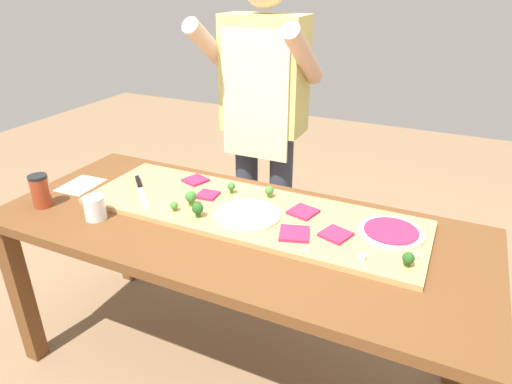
# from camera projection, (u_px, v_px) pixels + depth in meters

# --- Properties ---
(ground_plane) EXTENTS (8.00, 8.00, 0.00)m
(ground_plane) POSITION_uv_depth(u_px,v_px,m) (238.00, 366.00, 2.04)
(ground_plane) COLOR #896B4C
(prep_table) EXTENTS (1.88, 0.79, 0.75)m
(prep_table) POSITION_uv_depth(u_px,v_px,m) (235.00, 244.00, 1.76)
(prep_table) COLOR brown
(prep_table) RESTS_ON ground
(cutting_board) EXTENTS (1.37, 0.44, 0.02)m
(cutting_board) POSITION_uv_depth(u_px,v_px,m) (250.00, 212.00, 1.78)
(cutting_board) COLOR tan
(cutting_board) RESTS_ON prep_table
(chefs_knife) EXTENTS (0.24, 0.24, 0.02)m
(chefs_knife) POSITION_uv_depth(u_px,v_px,m) (140.00, 187.00, 1.95)
(chefs_knife) COLOR #B7BABF
(chefs_knife) RESTS_ON cutting_board
(pizza_whole_beet_magenta) EXTENTS (0.23, 0.23, 0.02)m
(pizza_whole_beet_magenta) POSITION_uv_depth(u_px,v_px,m) (391.00, 232.00, 1.60)
(pizza_whole_beet_magenta) COLOR beige
(pizza_whole_beet_magenta) RESTS_ON cutting_board
(pizza_whole_white_garlic) EXTENTS (0.26, 0.26, 0.02)m
(pizza_whole_white_garlic) POSITION_uv_depth(u_px,v_px,m) (248.00, 214.00, 1.72)
(pizza_whole_white_garlic) COLOR beige
(pizza_whole_white_garlic) RESTS_ON cutting_board
(pizza_slice_near_left) EXTENTS (0.09, 0.09, 0.01)m
(pizza_slice_near_left) POSITION_uv_depth(u_px,v_px,m) (208.00, 195.00, 1.88)
(pizza_slice_near_left) COLOR #9E234C
(pizza_slice_near_left) RESTS_ON cutting_board
(pizza_slice_far_right) EXTENTS (0.12, 0.12, 0.01)m
(pizza_slice_far_right) POSITION_uv_depth(u_px,v_px,m) (303.00, 212.00, 1.74)
(pizza_slice_far_right) COLOR #9E234C
(pizza_slice_far_right) RESTS_ON cutting_board
(pizza_slice_far_left) EXTENTS (0.13, 0.13, 0.01)m
(pizza_slice_far_left) POSITION_uv_depth(u_px,v_px,m) (294.00, 234.00, 1.60)
(pizza_slice_far_left) COLOR #9E234C
(pizza_slice_far_left) RESTS_ON cutting_board
(pizza_slice_near_right) EXTENTS (0.12, 0.12, 0.01)m
(pizza_slice_near_right) POSITION_uv_depth(u_px,v_px,m) (336.00, 235.00, 1.59)
(pizza_slice_near_right) COLOR #9E234C
(pizza_slice_near_right) RESTS_ON cutting_board
(pizza_slice_center) EXTENTS (0.12, 0.12, 0.01)m
(pizza_slice_center) POSITION_uv_depth(u_px,v_px,m) (196.00, 180.00, 2.01)
(pizza_slice_center) COLOR #9E234C
(pizza_slice_center) RESTS_ON cutting_board
(broccoli_floret_back_left) EXTENTS (0.03, 0.03, 0.05)m
(broccoli_floret_back_left) POSITION_uv_depth(u_px,v_px,m) (231.00, 187.00, 1.89)
(broccoli_floret_back_left) COLOR #3F7220
(broccoli_floret_back_left) RESTS_ON cutting_board
(broccoli_floret_back_right) EXTENTS (0.04, 0.04, 0.06)m
(broccoli_floret_back_right) POSITION_uv_depth(u_px,v_px,m) (198.00, 209.00, 1.70)
(broccoli_floret_back_right) COLOR #2C5915
(broccoli_floret_back_right) RESTS_ON cutting_board
(broccoli_floret_center_left) EXTENTS (0.05, 0.05, 0.06)m
(broccoli_floret_center_left) POSITION_uv_depth(u_px,v_px,m) (191.00, 197.00, 1.79)
(broccoli_floret_center_left) COLOR #3F7220
(broccoli_floret_center_left) RESTS_ON cutting_board
(broccoli_floret_center_right) EXTENTS (0.04, 0.04, 0.05)m
(broccoli_floret_center_right) POSITION_uv_depth(u_px,v_px,m) (408.00, 258.00, 1.41)
(broccoli_floret_center_right) COLOR #2C5915
(broccoli_floret_center_right) RESTS_ON cutting_board
(broccoli_floret_back_mid) EXTENTS (0.03, 0.03, 0.04)m
(broccoli_floret_back_mid) POSITION_uv_depth(u_px,v_px,m) (174.00, 206.00, 1.75)
(broccoli_floret_back_mid) COLOR #487A23
(broccoli_floret_back_mid) RESTS_ON cutting_board
(broccoli_floret_front_right) EXTENTS (0.04, 0.04, 0.05)m
(broccoli_floret_front_right) POSITION_uv_depth(u_px,v_px,m) (269.00, 191.00, 1.86)
(broccoli_floret_front_right) COLOR #487A23
(broccoli_floret_front_right) RESTS_ON cutting_board
(cheese_crumble_a) EXTENTS (0.02, 0.02, 0.01)m
(cheese_crumble_a) POSITION_uv_depth(u_px,v_px,m) (308.00, 249.00, 1.50)
(cheese_crumble_a) COLOR white
(cheese_crumble_a) RESTS_ON cutting_board
(cheese_crumble_b) EXTENTS (0.03, 0.03, 0.02)m
(cheese_crumble_b) POSITION_uv_depth(u_px,v_px,m) (363.00, 258.00, 1.45)
(cheese_crumble_b) COLOR white
(cheese_crumble_b) RESTS_ON cutting_board
(cheese_crumble_c) EXTENTS (0.02, 0.02, 0.01)m
(cheese_crumble_c) POSITION_uv_depth(u_px,v_px,m) (161.00, 210.00, 1.76)
(cheese_crumble_c) COLOR white
(cheese_crumble_c) RESTS_ON cutting_board
(cheese_crumble_d) EXTENTS (0.02, 0.02, 0.02)m
(cheese_crumble_d) POSITION_uv_depth(u_px,v_px,m) (415.00, 257.00, 1.46)
(cheese_crumble_d) COLOR silver
(cheese_crumble_d) RESTS_ON cutting_board
(cheese_crumble_e) EXTENTS (0.02, 0.02, 0.01)m
(cheese_crumble_e) POSITION_uv_depth(u_px,v_px,m) (237.00, 197.00, 1.86)
(cheese_crumble_e) COLOR silver
(cheese_crumble_e) RESTS_ON cutting_board
(flour_cup) EXTENTS (0.08, 0.08, 0.09)m
(flour_cup) POSITION_uv_depth(u_px,v_px,m) (95.00, 209.00, 1.74)
(flour_cup) COLOR white
(flour_cup) RESTS_ON prep_table
(sauce_jar) EXTENTS (0.07, 0.07, 0.14)m
(sauce_jar) POSITION_uv_depth(u_px,v_px,m) (40.00, 191.00, 1.82)
(sauce_jar) COLOR #99381E
(sauce_jar) RESTS_ON prep_table
(recipe_note) EXTENTS (0.16, 0.20, 0.00)m
(recipe_note) POSITION_uv_depth(u_px,v_px,m) (81.00, 185.00, 2.03)
(recipe_note) COLOR white
(recipe_note) RESTS_ON prep_table
(cook_center) EXTENTS (0.54, 0.39, 1.67)m
(cook_center) POSITION_uv_depth(u_px,v_px,m) (263.00, 112.00, 2.22)
(cook_center) COLOR #333847
(cook_center) RESTS_ON ground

